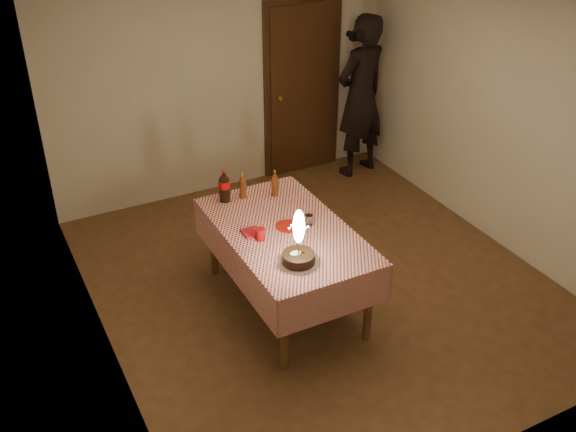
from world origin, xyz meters
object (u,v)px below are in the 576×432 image
object	(u,v)px
red_cup	(260,234)
photographer	(361,96)
clear_cup	(309,220)
amber_bottle_left	(243,186)
cola_bottle	(224,186)
red_plate	(288,226)
birthday_cake	(299,250)
dining_table	(285,240)
amber_bottle_right	(275,184)

from	to	relation	value
red_cup	photographer	bearing A→B (deg)	41.68
clear_cup	amber_bottle_left	distance (m)	0.77
cola_bottle	amber_bottle_left	size ratio (longest dim) A/B	1.25
red_plate	cola_bottle	world-z (taller)	cola_bottle
red_cup	birthday_cake	bearing A→B (deg)	-75.16
dining_table	red_plate	bearing A→B (deg)	36.81
amber_bottle_left	birthday_cake	bearing A→B (deg)	-92.37
red_cup	clear_cup	distance (m)	0.48
amber_bottle_left	red_plate	bearing A→B (deg)	-78.79
birthday_cake	red_plate	size ratio (longest dim) A/B	2.18
clear_cup	amber_bottle_left	world-z (taller)	amber_bottle_left
red_plate	amber_bottle_left	world-z (taller)	amber_bottle_left
red_plate	photographer	size ratio (longest dim) A/B	0.11
dining_table	clear_cup	xyz separation A→B (m)	(0.22, -0.02, 0.15)
birthday_cake	amber_bottle_left	distance (m)	1.18
dining_table	amber_bottle_right	xyz separation A→B (m)	(0.19, 0.59, 0.22)
red_plate	cola_bottle	xyz separation A→B (m)	(-0.30, 0.67, 0.15)
birthday_cake	cola_bottle	bearing A→B (deg)	95.98
birthday_cake	photographer	size ratio (longest dim) A/B	0.25
photographer	red_cup	bearing A→B (deg)	-138.32
cola_bottle	amber_bottle_left	xyz separation A→B (m)	(0.17, -0.02, -0.03)
dining_table	red_cup	world-z (taller)	red_cup
dining_table	amber_bottle_right	bearing A→B (deg)	71.76
photographer	amber_bottle_right	bearing A→B (deg)	-142.59
red_cup	red_plate	bearing A→B (deg)	14.12
red_plate	amber_bottle_right	distance (m)	0.59
red_plate	birthday_cake	bearing A→B (deg)	-108.73
dining_table	birthday_cake	world-z (taller)	birthday_cake
red_plate	photographer	distance (m)	2.79
birthday_cake	cola_bottle	size ratio (longest dim) A/B	1.51
birthday_cake	amber_bottle_right	bearing A→B (deg)	73.03
cola_bottle	clear_cup	bearing A→B (deg)	-56.28
birthday_cake	amber_bottle_right	xyz separation A→B (m)	(0.33, 1.08, -0.01)
amber_bottle_left	cola_bottle	bearing A→B (deg)	174.63
amber_bottle_left	amber_bottle_right	size ratio (longest dim) A/B	1.00
clear_cup	photographer	bearing A→B (deg)	48.03
photographer	birthday_cake	bearing A→B (deg)	-131.06
amber_bottle_left	amber_bottle_right	distance (m)	0.30
birthday_cake	amber_bottle_right	world-z (taller)	birthday_cake
red_cup	amber_bottle_right	world-z (taller)	amber_bottle_right
clear_cup	amber_bottle_right	size ratio (longest dim) A/B	0.35
red_plate	clear_cup	size ratio (longest dim) A/B	2.44
amber_bottle_left	photographer	world-z (taller)	photographer
dining_table	amber_bottle_right	size ratio (longest dim) A/B	6.75
cola_bottle	photographer	size ratio (longest dim) A/B	0.16
dining_table	amber_bottle_right	distance (m)	0.66
amber_bottle_right	photographer	world-z (taller)	photographer
red_plate	amber_bottle_right	bearing A→B (deg)	74.74
birthday_cake	red_cup	bearing A→B (deg)	104.84
red_cup	amber_bottle_left	bearing A→B (deg)	76.99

